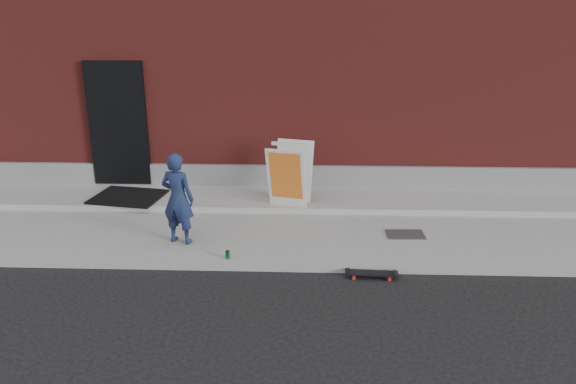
{
  "coord_description": "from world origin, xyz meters",
  "views": [
    {
      "loc": [
        0.85,
        -6.91,
        3.58
      ],
      "look_at": [
        0.56,
        0.8,
        0.89
      ],
      "focal_mm": 35.0,
      "sensor_mm": 36.0,
      "label": 1
    }
  ],
  "objects_px": {
    "skateboard": "(372,274)",
    "pizza_sign": "(290,174)",
    "soda_can": "(228,255)",
    "child": "(178,199)"
  },
  "relations": [
    {
      "from": "pizza_sign",
      "to": "child",
      "type": "bearing_deg",
      "value": -138.44
    },
    {
      "from": "skateboard",
      "to": "soda_can",
      "type": "bearing_deg",
      "value": 174.02
    },
    {
      "from": "skateboard",
      "to": "pizza_sign",
      "type": "xyz_separation_m",
      "value": [
        -1.18,
        2.13,
        0.72
      ]
    },
    {
      "from": "child",
      "to": "pizza_sign",
      "type": "xyz_separation_m",
      "value": [
        1.57,
        1.39,
        -0.05
      ]
    },
    {
      "from": "child",
      "to": "soda_can",
      "type": "bearing_deg",
      "value": 161.67
    },
    {
      "from": "pizza_sign",
      "to": "skateboard",
      "type": "bearing_deg",
      "value": -61.14
    },
    {
      "from": "soda_can",
      "to": "skateboard",
      "type": "bearing_deg",
      "value": -5.98
    },
    {
      "from": "skateboard",
      "to": "pizza_sign",
      "type": "height_order",
      "value": "pizza_sign"
    },
    {
      "from": "skateboard",
      "to": "soda_can",
      "type": "distance_m",
      "value": 1.98
    },
    {
      "from": "child",
      "to": "soda_can",
      "type": "height_order",
      "value": "child"
    }
  ]
}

